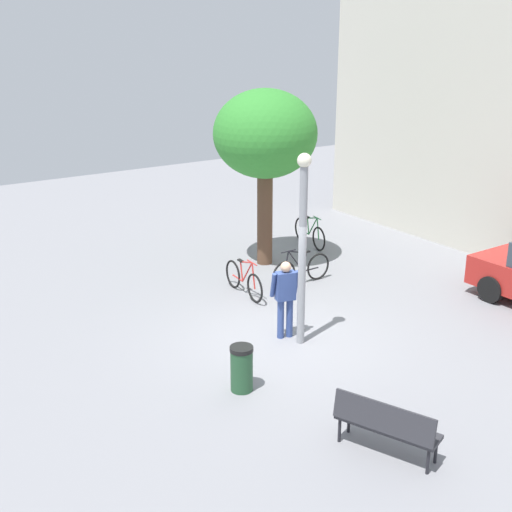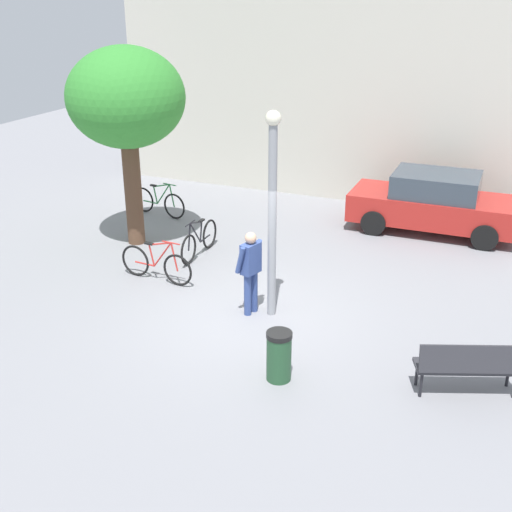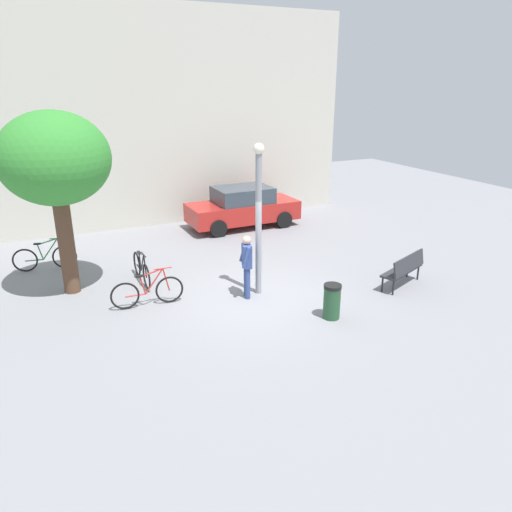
% 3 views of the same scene
% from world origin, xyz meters
% --- Properties ---
extents(ground_plane, '(36.00, 36.00, 0.00)m').
position_xyz_m(ground_plane, '(0.00, 0.00, 0.00)').
color(ground_plane, gray).
extents(building_facade, '(15.11, 2.00, 7.97)m').
position_xyz_m(building_facade, '(0.00, 8.74, 3.99)').
color(building_facade, beige).
rests_on(building_facade, ground_plane).
extents(lamppost, '(0.28, 0.28, 3.93)m').
position_xyz_m(lamppost, '(0.34, 0.21, 2.21)').
color(lamppost, gray).
rests_on(lamppost, ground_plane).
extents(person_by_lamppost, '(0.40, 0.63, 1.67)m').
position_xyz_m(person_by_lamppost, '(-0.05, 0.09, 0.97)').
color(person_by_lamppost, '#334784').
rests_on(person_by_lamppost, ground_plane).
extents(park_bench, '(1.66, 1.03, 0.92)m').
position_xyz_m(park_bench, '(4.12, -1.11, 0.55)').
color(park_bench, '#2D2D33').
rests_on(park_bench, ground_plane).
extents(plaza_tree, '(2.71, 2.71, 4.70)m').
position_xyz_m(plaza_tree, '(-4.14, 2.42, 3.49)').
color(plaza_tree, brown).
rests_on(plaza_tree, ground_plane).
extents(bicycle_red, '(1.81, 0.19, 0.97)m').
position_xyz_m(bicycle_red, '(-2.50, 0.67, 0.38)').
color(bicycle_red, black).
rests_on(bicycle_red, ground_plane).
extents(bicycle_black, '(0.09, 1.81, 0.97)m').
position_xyz_m(bicycle_black, '(-2.30, 2.26, 0.38)').
color(bicycle_black, black).
rests_on(bicycle_black, ground_plane).
extents(bicycle_green, '(1.79, 0.35, 0.97)m').
position_xyz_m(bicycle_green, '(-4.68, 4.42, 0.38)').
color(bicycle_green, black).
rests_on(bicycle_green, ground_plane).
extents(parked_car_red, '(4.22, 1.86, 1.55)m').
position_xyz_m(parked_car_red, '(2.47, 6.07, 0.77)').
color(parked_car_red, '#AD231E').
rests_on(parked_car_red, ground_plane).
extents(trash_bin, '(0.42, 0.42, 0.85)m').
position_xyz_m(trash_bin, '(1.28, -1.84, 0.43)').
color(trash_bin, '#234C2D').
rests_on(trash_bin, ground_plane).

